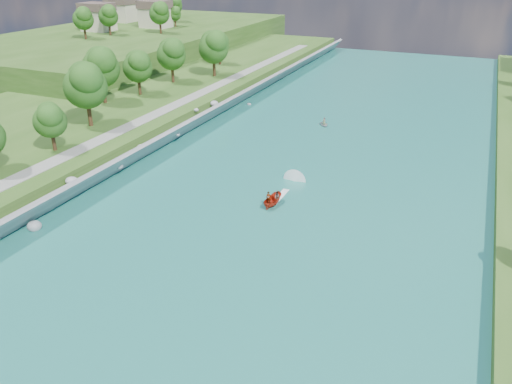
% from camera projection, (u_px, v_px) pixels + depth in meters
% --- Properties ---
extents(ground, '(260.00, 260.00, 0.00)m').
position_uv_depth(ground, '(229.00, 256.00, 56.74)').
color(ground, '#2D5119').
rests_on(ground, ground).
extents(river_water, '(55.00, 240.00, 0.10)m').
position_uv_depth(river_water, '(290.00, 188.00, 73.21)').
color(river_water, '#1A645C').
rests_on(river_water, ground).
extents(berm_west, '(45.00, 240.00, 3.50)m').
position_uv_depth(berm_west, '(33.00, 132.00, 90.72)').
color(berm_west, '#2D5119').
rests_on(berm_west, ground).
extents(ridge_west, '(60.00, 120.00, 9.00)m').
position_uv_depth(ridge_west, '(134.00, 44.00, 163.26)').
color(ridge_west, '#2D5119').
rests_on(ridge_west, ground).
extents(riprap_bank, '(4.71, 236.00, 4.30)m').
position_uv_depth(riprap_bank, '(139.00, 154.00, 80.85)').
color(riprap_bank, slate).
rests_on(riprap_bank, ground).
extents(riverside_path, '(3.00, 200.00, 0.10)m').
position_uv_depth(riverside_path, '(109.00, 136.00, 83.56)').
color(riverside_path, gray).
rests_on(riverside_path, berm_west).
extents(ridge_houses, '(29.50, 29.50, 8.40)m').
position_uv_depth(ridge_houses, '(125.00, 13.00, 165.84)').
color(ridge_houses, beige).
rests_on(ridge_houses, ridge_west).
extents(trees_ridge, '(19.71, 50.53, 10.93)m').
position_uv_depth(trees_ridge, '(140.00, 14.00, 155.32)').
color(trees_ridge, '#155219').
rests_on(trees_ridge, ridge_west).
extents(motorboat, '(3.60, 18.88, 2.11)m').
position_uv_depth(motorboat, '(277.00, 196.00, 69.10)').
color(motorboat, '#A9200D').
rests_on(motorboat, river_water).
extents(raft, '(3.26, 3.55, 1.62)m').
position_uv_depth(raft, '(324.00, 124.00, 99.43)').
color(raft, gray).
rests_on(raft, river_water).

